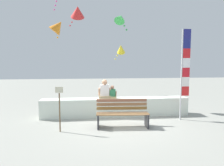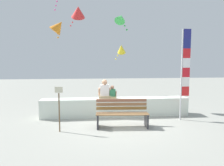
% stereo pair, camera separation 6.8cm
% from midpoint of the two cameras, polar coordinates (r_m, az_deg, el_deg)
% --- Properties ---
extents(ground_plane, '(40.00, 40.00, 0.00)m').
position_cam_midpoint_polar(ground_plane, '(7.32, 2.15, -10.92)').
color(ground_plane, gray).
extents(seawall_ledge, '(5.73, 0.60, 0.71)m').
position_cam_midpoint_polar(seawall_ledge, '(8.07, 1.25, -6.74)').
color(seawall_ledge, silver).
rests_on(seawall_ledge, ground).
extents(park_bench, '(1.73, 0.73, 0.88)m').
position_cam_midpoint_polar(park_bench, '(6.75, 3.11, -8.64)').
color(park_bench, olive).
rests_on(park_bench, ground).
extents(person_adult, '(0.49, 0.36, 0.75)m').
position_cam_midpoint_polar(person_adult, '(7.88, -1.84, -2.29)').
color(person_adult, tan).
rests_on(person_adult, seawall_ledge).
extents(person_child, '(0.33, 0.24, 0.51)m').
position_cam_midpoint_polar(person_child, '(7.92, 0.34, -2.92)').
color(person_child, tan).
rests_on(person_child, seawall_ledge).
extents(flag_banner, '(0.33, 0.05, 3.29)m').
position_cam_midpoint_polar(flag_banner, '(7.81, 19.81, 3.92)').
color(flag_banner, '#B7B7BC').
rests_on(flag_banner, ground).
extents(kite_green, '(0.73, 0.78, 0.89)m').
position_cam_midpoint_polar(kite_green, '(9.78, 2.65, 17.65)').
color(kite_green, green).
extents(kite_yellow, '(0.61, 0.70, 0.89)m').
position_cam_midpoint_polar(kite_yellow, '(10.99, 2.81, 9.50)').
color(kite_yellow, yellow).
extents(kite_orange, '(0.86, 0.67, 0.99)m').
position_cam_midpoint_polar(kite_orange, '(10.18, -14.64, 15.04)').
color(kite_orange, orange).
extents(kite_red, '(0.83, 0.98, 1.21)m').
position_cam_midpoint_polar(kite_red, '(11.43, -9.30, 19.04)').
color(kite_red, red).
extents(sign_post, '(0.24, 0.07, 1.38)m').
position_cam_midpoint_polar(sign_post, '(6.35, -14.29, -6.11)').
color(sign_post, brown).
rests_on(sign_post, ground).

